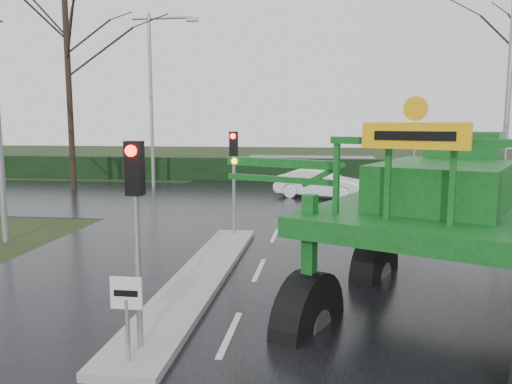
# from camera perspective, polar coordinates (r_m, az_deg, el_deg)

# --- Properties ---
(ground) EXTENTS (140.00, 140.00, 0.00)m
(ground) POSITION_cam_1_polar(r_m,az_deg,el_deg) (9.39, -2.99, -16.01)
(ground) COLOR black
(ground) RESTS_ON ground
(road_main) EXTENTS (14.00, 80.00, 0.02)m
(road_main) POSITION_cam_1_polar(r_m,az_deg,el_deg) (18.88, 2.77, -3.70)
(road_main) COLOR black
(road_main) RESTS_ON ground
(road_cross) EXTENTS (80.00, 12.00, 0.02)m
(road_cross) POSITION_cam_1_polar(r_m,az_deg,el_deg) (24.77, 4.02, -0.92)
(road_cross) COLOR black
(road_cross) RESTS_ON ground
(median_island) EXTENTS (1.20, 10.00, 0.16)m
(median_island) POSITION_cam_1_polar(r_m,az_deg,el_deg) (12.37, -6.33, -9.64)
(median_island) COLOR gray
(median_island) RESTS_ON ground
(hedge_row) EXTENTS (44.00, 0.90, 1.50)m
(hedge_row) POSITION_cam_1_polar(r_m,az_deg,el_deg) (32.61, 5.01, 2.52)
(hedge_row) COLOR black
(hedge_row) RESTS_ON ground
(keep_left_sign) EXTENTS (0.50, 0.07, 1.35)m
(keep_left_sign) POSITION_cam_1_polar(r_m,az_deg,el_deg) (8.01, -14.56, -12.41)
(keep_left_sign) COLOR gray
(keep_left_sign) RESTS_ON ground
(traffic_signal_near) EXTENTS (0.26, 0.33, 3.52)m
(traffic_signal_near) POSITION_cam_1_polar(r_m,az_deg,el_deg) (8.07, -13.61, -0.97)
(traffic_signal_near) COLOR gray
(traffic_signal_near) RESTS_ON ground
(traffic_signal_mid) EXTENTS (0.26, 0.33, 3.52)m
(traffic_signal_mid) POSITION_cam_1_polar(r_m,az_deg,el_deg) (16.23, -2.56, 3.62)
(traffic_signal_mid) COLOR gray
(traffic_signal_mid) RESTS_ON ground
(traffic_signal_far) EXTENTS (0.26, 0.33, 3.52)m
(traffic_signal_far) POSITION_cam_1_polar(r_m,az_deg,el_deg) (28.86, 17.68, 5.14)
(traffic_signal_far) COLOR gray
(traffic_signal_far) RESTS_ON ground
(street_light_left_near) EXTENTS (3.85, 0.30, 10.00)m
(street_light_left_near) POSITION_cam_1_polar(r_m,az_deg,el_deg) (17.60, -27.06, 14.21)
(street_light_left_near) COLOR gray
(street_light_left_near) RESTS_ON ground
(street_light_right) EXTENTS (3.85, 0.30, 10.00)m
(street_light_right) POSITION_cam_1_polar(r_m,az_deg,el_deg) (21.55, 26.28, 12.94)
(street_light_right) COLOR gray
(street_light_right) RESTS_ON ground
(street_light_left_far) EXTENTS (3.85, 0.30, 10.00)m
(street_light_left_far) POSITION_cam_1_polar(r_m,az_deg,el_deg) (30.16, -11.39, 11.93)
(street_light_left_far) COLOR gray
(street_light_left_far) RESTS_ON ground
(tree_left_far) EXTENTS (7.70, 7.70, 13.26)m
(tree_left_far) POSITION_cam_1_polar(r_m,az_deg,el_deg) (30.16, -20.73, 13.79)
(tree_left_far) COLOR black
(tree_left_far) RESTS_ON ground
(crop_sprayer) EXTENTS (8.65, 7.12, 5.25)m
(crop_sprayer) POSITION_cam_1_polar(r_m,az_deg,el_deg) (9.34, 6.86, -0.26)
(crop_sprayer) COLOR black
(crop_sprayer) RESTS_ON ground
(white_sedan) EXTENTS (4.77, 2.69, 1.49)m
(white_sedan) POSITION_cam_1_polar(r_m,az_deg,el_deg) (25.61, 7.29, -0.69)
(white_sedan) COLOR white
(white_sedan) RESTS_ON ground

